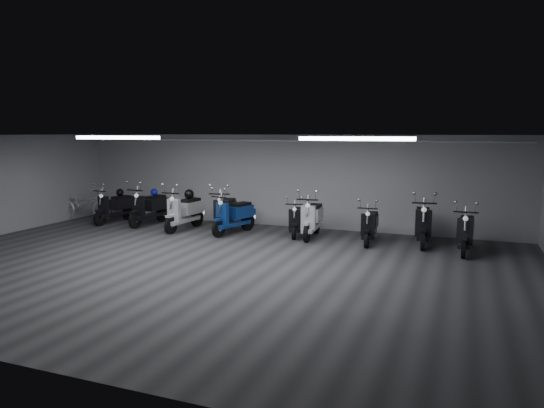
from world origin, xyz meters
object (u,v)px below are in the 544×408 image
at_px(scooter_3, 225,207).
at_px(helmet_2, 120,192).
at_px(scooter_7, 370,220).
at_px(bicycle, 83,201).
at_px(scooter_2, 184,206).
at_px(helmet_0, 154,192).
at_px(scooter_9, 466,226).
at_px(scooter_4, 234,210).
at_px(helmet_1, 189,194).
at_px(scooter_1, 149,202).
at_px(scooter_6, 312,212).
at_px(scooter_0, 114,202).
at_px(scooter_5, 297,215).
at_px(scooter_8, 423,217).

height_order(scooter_3, helmet_2, scooter_3).
distance_m(scooter_3, helmet_2, 3.90).
relative_size(scooter_7, bicycle, 0.83).
bearing_deg(scooter_7, scooter_2, 178.82).
bearing_deg(helmet_0, scooter_9, -3.72).
relative_size(scooter_4, helmet_0, 8.21).
bearing_deg(helmet_1, scooter_1, 178.79).
bearing_deg(bicycle, helmet_1, -100.86).
bearing_deg(helmet_0, scooter_6, -2.68).
xyz_separation_m(scooter_0, helmet_0, (1.29, 0.33, 0.33)).
xyz_separation_m(scooter_2, scooter_7, (5.44, 0.18, -0.10)).
xyz_separation_m(scooter_4, helmet_2, (-4.27, 0.47, 0.26)).
height_order(scooter_0, scooter_2, scooter_2).
bearing_deg(scooter_2, scooter_9, 4.68).
xyz_separation_m(scooter_3, helmet_0, (-2.64, 0.33, 0.27)).
bearing_deg(scooter_9, scooter_4, -177.88).
bearing_deg(helmet_2, scooter_9, -2.83).
bearing_deg(scooter_4, scooter_9, 15.42).
relative_size(scooter_2, helmet_1, 6.75).
bearing_deg(scooter_2, scooter_5, 11.98).
xyz_separation_m(scooter_8, bicycle, (-10.70, -0.21, -0.08)).
bearing_deg(helmet_2, helmet_0, 3.77).
distance_m(scooter_3, scooter_5, 2.14).
relative_size(scooter_1, helmet_0, 8.52).
bearing_deg(helmet_1, scooter_3, -1.32).
bearing_deg(scooter_1, helmet_1, 3.72).
bearing_deg(helmet_2, scooter_4, -6.26).
height_order(scooter_6, scooter_7, scooter_6).
relative_size(scooter_3, helmet_2, 8.07).
bearing_deg(scooter_8, scooter_4, 179.74).
relative_size(scooter_2, scooter_3, 0.99).
bearing_deg(helmet_1, scooter_5, 2.53).
bearing_deg(scooter_0, helmet_2, 90.00).
distance_m(scooter_0, bicycle, 1.26).
xyz_separation_m(scooter_1, scooter_7, (6.88, -0.12, -0.10)).
xyz_separation_m(scooter_2, helmet_1, (0.02, 0.27, 0.32)).
bearing_deg(scooter_5, bicycle, 169.70).
bearing_deg(scooter_9, scooter_7, 177.50).
relative_size(scooter_7, helmet_2, 6.85).
height_order(scooter_5, scooter_8, scooter_8).
bearing_deg(bicycle, scooter_0, -102.31).
height_order(scooter_0, scooter_5, scooter_0).
bearing_deg(scooter_7, scooter_1, 175.93).
bearing_deg(scooter_3, scooter_8, -9.65).
distance_m(scooter_5, scooter_8, 3.39).
height_order(scooter_4, scooter_6, scooter_6).
bearing_deg(scooter_7, scooter_6, 171.80).
bearing_deg(scooter_5, helmet_0, 166.74).
relative_size(scooter_5, helmet_0, 7.06).
height_order(scooter_0, helmet_1, scooter_0).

